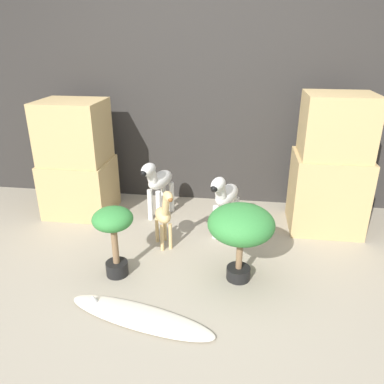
{
  "coord_description": "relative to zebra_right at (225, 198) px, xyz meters",
  "views": [
    {
      "loc": [
        0.4,
        -2.11,
        1.67
      ],
      "look_at": [
        -0.04,
        1.05,
        0.33
      ],
      "focal_mm": 35.0,
      "sensor_mm": 36.0,
      "label": 1
    }
  ],
  "objects": [
    {
      "name": "potted_palm_front",
      "position": [
        0.15,
        -0.64,
        0.07
      ],
      "size": [
        0.47,
        0.47,
        0.58
      ],
      "color": "black",
      "rests_on": "ground_plane"
    },
    {
      "name": "rock_pillar_left",
      "position": [
        -1.46,
        0.29,
        0.17
      ],
      "size": [
        0.63,
        0.54,
        1.12
      ],
      "color": "tan",
      "rests_on": "ground_plane"
    },
    {
      "name": "zebra_right",
      "position": [
        0.0,
        0.0,
        0.0
      ],
      "size": [
        0.28,
        0.5,
        0.6
      ],
      "color": "silver",
      "rests_on": "ground_plane"
    },
    {
      "name": "wall_back",
      "position": [
        -0.27,
        0.83,
        0.73
      ],
      "size": [
        6.4,
        0.08,
        2.2
      ],
      "color": "#2D2B28",
      "rests_on": "ground_plane"
    },
    {
      "name": "rock_pillar_right",
      "position": [
        0.91,
        0.29,
        0.22
      ],
      "size": [
        0.63,
        0.54,
        1.23
      ],
      "color": "tan",
      "rests_on": "ground_plane"
    },
    {
      "name": "surfboard",
      "position": [
        -0.47,
        -1.16,
        -0.35
      ],
      "size": [
        1.04,
        0.46,
        0.08
      ],
      "color": "silver",
      "rests_on": "ground_plane"
    },
    {
      "name": "zebra_left",
      "position": [
        -0.65,
        0.28,
        0.0
      ],
      "size": [
        0.27,
        0.5,
        0.6
      ],
      "color": "silver",
      "rests_on": "ground_plane"
    },
    {
      "name": "potted_palm_back",
      "position": [
        -0.76,
        -0.71,
        0.02
      ],
      "size": [
        0.29,
        0.29,
        0.55
      ],
      "color": "black",
      "rests_on": "ground_plane"
    },
    {
      "name": "giraffe_figurine",
      "position": [
        -0.48,
        -0.28,
        -0.06
      ],
      "size": [
        0.25,
        0.34,
        0.56
      ],
      "color": "tan",
      "rests_on": "ground_plane"
    },
    {
      "name": "ground_plane",
      "position": [
        -0.27,
        -0.87,
        -0.37
      ],
      "size": [
        14.0,
        14.0,
        0.0
      ],
      "primitive_type": "plane",
      "color": "#9E937F"
    }
  ]
}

